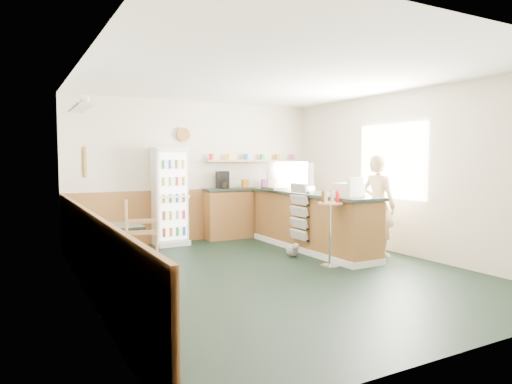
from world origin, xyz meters
TOP-DOWN VIEW (x-y plane):
  - ground at (0.00, 0.00)m, footprint 6.00×6.00m
  - room_envelope at (-0.23, 0.73)m, footprint 5.04×6.02m
  - service_counter at (1.35, 1.07)m, footprint 0.68×3.01m
  - back_counter at (1.19, 2.80)m, footprint 2.24×0.42m
  - drinks_fridge at (-0.64, 2.74)m, footprint 0.59×0.52m
  - display_case at (1.35, 1.83)m, footprint 0.89×0.47m
  - cash_register at (1.35, 0.10)m, footprint 0.41×0.42m
  - shopkeeper at (2.05, 0.16)m, footprint 0.48×0.61m
  - condiment_stand at (0.87, -0.09)m, footprint 0.36×0.36m
  - newspaper_rack at (0.99, 0.91)m, footprint 0.10×0.48m
  - cafe_table at (-2.05, 0.71)m, footprint 0.68×0.68m
  - cafe_chair at (-1.92, -0.07)m, footprint 0.50×0.50m
  - dog_doorstop at (0.75, 0.73)m, footprint 0.20×0.26m

SIDE VIEW (x-z plane):
  - ground at x=0.00m, z-range 0.00..0.00m
  - dog_doorstop at x=0.75m, z-range -0.01..0.23m
  - service_counter at x=1.35m, z-range -0.04..0.97m
  - cafe_table at x=-2.05m, z-range 0.15..0.87m
  - back_counter at x=1.19m, z-range -0.30..1.39m
  - cafe_chair at x=-1.92m, z-range 0.02..1.13m
  - newspaper_rack at x=0.99m, z-range 0.23..1.18m
  - condiment_stand at x=0.87m, z-range 0.18..1.29m
  - shopkeeper at x=2.05m, z-range 0.00..1.66m
  - drinks_fridge at x=-0.64m, z-range 0.00..1.80m
  - cash_register at x=1.35m, z-range 1.01..1.21m
  - display_case at x=1.35m, z-range 1.01..1.52m
  - room_envelope at x=-0.23m, z-range 0.16..2.88m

